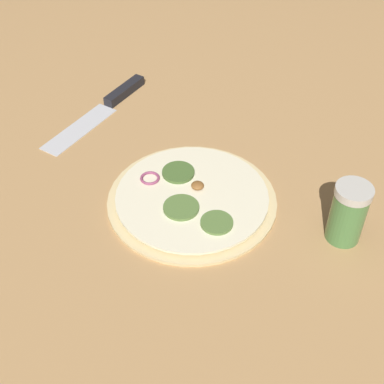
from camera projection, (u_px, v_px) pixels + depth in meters
The scene contains 4 objects.
ground_plane at pixel (192, 201), 0.84m from camera, with size 3.00×3.00×0.00m, color tan.
pizza at pixel (192, 198), 0.83m from camera, with size 0.26×0.26×0.02m.
knife at pixel (111, 102), 1.03m from camera, with size 0.27×0.05×0.02m.
spice_jar at pixel (348, 213), 0.75m from camera, with size 0.05×0.05×0.10m.
Camera 1 is at (0.53, 0.29, 0.58)m, focal length 50.00 mm.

